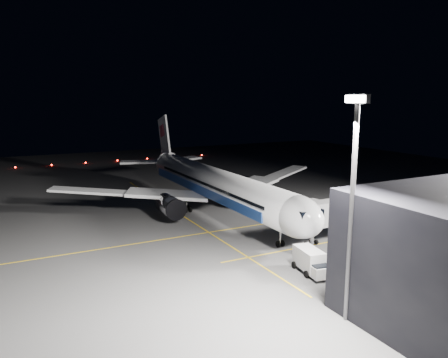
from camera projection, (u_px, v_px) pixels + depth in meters
ground at (215, 213)px, 78.45m from camera, size 200.00×200.00×0.00m
guide_line_main at (243, 227)px, 69.71m from camera, size 0.25×80.00×0.01m
guide_line_cross at (184, 217)px, 75.74m from camera, size 70.00×0.25×0.01m
guide_line_side at (343, 239)px, 63.73m from camera, size 0.25×40.00×0.01m
airliner at (212, 184)px, 78.43m from camera, size 61.48×54.22×16.64m
jet_bridge at (385, 203)px, 66.51m from camera, size 3.60×34.40×6.30m
floodlight_mast_south at (353, 190)px, 38.51m from camera, size 2.40×0.67×20.70m
taxiway_lights at (117, 161)px, 141.31m from camera, size 0.44×60.44×0.44m
service_truck at (311, 261)px, 51.13m from camera, size 5.84×3.06×2.85m
baggage_tug at (264, 202)px, 83.36m from camera, size 2.77×2.44×1.72m
safety_cone_a at (216, 200)px, 86.80m from camera, size 0.37×0.37×0.55m
safety_cone_b at (258, 204)px, 83.25m from camera, size 0.41×0.41×0.62m
safety_cone_c at (277, 203)px, 84.54m from camera, size 0.40×0.40×0.60m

